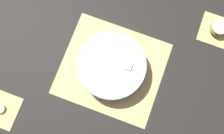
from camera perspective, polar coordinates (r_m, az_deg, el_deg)
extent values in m
plane|color=black|center=(1.07, 0.00, -0.36)|extent=(6.00, 6.00, 0.00)
cube|color=#D6B775|center=(1.06, 0.00, -0.33)|extent=(0.41, 0.36, 0.01)
cube|color=#3D2D19|center=(1.08, -7.22, 2.31)|extent=(0.01, 0.36, 0.00)
cube|color=#3D2D19|center=(1.07, -4.36, 1.27)|extent=(0.01, 0.36, 0.00)
cube|color=#3D2D19|center=(1.06, -1.46, 0.22)|extent=(0.01, 0.36, 0.00)
cube|color=#3D2D19|center=(1.06, 1.47, -0.85)|extent=(0.01, 0.36, 0.00)
cube|color=#3D2D19|center=(1.06, 4.41, -1.91)|extent=(0.01, 0.36, 0.00)
cube|color=#3D2D19|center=(1.06, 7.35, -2.97)|extent=(0.01, 0.36, 0.00)
cube|color=#D6B775|center=(1.13, -22.96, -8.44)|extent=(0.13, 0.13, 0.01)
cube|color=#3D2D19|center=(1.12, -22.03, -8.89)|extent=(0.00, 0.13, 0.00)
cube|color=#D6B775|center=(1.19, 21.72, 7.43)|extent=(0.13, 0.13, 0.01)
cube|color=#3D2D19|center=(1.18, 19.98, 8.19)|extent=(0.00, 0.13, 0.00)
cube|color=#3D2D19|center=(1.19, 21.17, 7.70)|extent=(0.00, 0.13, 0.00)
cube|color=#3D2D19|center=(1.19, 22.34, 7.22)|extent=(0.00, 0.13, 0.00)
cylinder|color=silver|center=(1.03, 0.00, 0.08)|extent=(0.26, 0.26, 0.07)
torus|color=silver|center=(1.00, 0.00, 0.40)|extent=(0.27, 0.27, 0.01)
cylinder|color=#F4EABC|center=(1.04, -4.51, -1.34)|extent=(0.03, 0.03, 0.01)
cylinder|color=#F4EABC|center=(1.01, -0.87, -0.76)|extent=(0.03, 0.03, 0.01)
cylinder|color=#F4EABC|center=(1.05, -1.98, 5.43)|extent=(0.03, 0.03, 0.01)
cylinder|color=#F4EABC|center=(1.03, -0.36, 0.90)|extent=(0.03, 0.03, 0.01)
cylinder|color=#F4EABC|center=(1.05, -1.56, -0.16)|extent=(0.03, 0.03, 0.01)
cylinder|color=#F4EABC|center=(1.01, 3.60, 2.34)|extent=(0.03, 0.03, 0.01)
cylinder|color=#F4EABC|center=(1.03, 1.34, -5.22)|extent=(0.03, 0.03, 0.01)
cylinder|color=#F4EABC|center=(1.02, 2.23, -2.90)|extent=(0.03, 0.03, 0.01)
cylinder|color=#F4EABC|center=(1.03, -2.65, -2.38)|extent=(0.03, 0.03, 0.01)
cube|color=white|center=(1.01, 4.58, -2.68)|extent=(0.03, 0.03, 0.03)
cube|color=white|center=(1.01, -3.04, -3.93)|extent=(0.02, 0.02, 0.02)
cube|color=white|center=(1.00, 3.48, 0.14)|extent=(0.03, 0.03, 0.03)
cube|color=white|center=(1.05, 4.49, -0.35)|extent=(0.03, 0.03, 0.03)
cube|color=white|center=(1.06, -0.15, 3.81)|extent=(0.03, 0.03, 0.03)
cube|color=white|center=(1.03, -4.13, 3.52)|extent=(0.03, 0.03, 0.03)
ellipsoid|color=#F9A338|center=(1.01, -5.72, -1.63)|extent=(0.03, 0.02, 0.01)
ellipsoid|color=#F9A338|center=(1.03, -1.58, -3.23)|extent=(0.03, 0.02, 0.01)
ellipsoid|color=#F9A338|center=(1.00, 1.64, -0.88)|extent=(0.02, 0.01, 0.01)
ellipsoid|color=red|center=(1.04, 1.37, 0.80)|extent=(0.03, 0.01, 0.01)
ellipsoid|color=red|center=(1.00, -0.15, -4.13)|extent=(0.04, 0.02, 0.02)
ellipsoid|color=#F9A338|center=(0.99, -1.95, -4.58)|extent=(0.04, 0.02, 0.02)
ellipsoid|color=#7FAD38|center=(1.17, 22.10, 7.76)|extent=(0.07, 0.07, 0.04)
cylinder|color=white|center=(1.16, 22.41, 8.02)|extent=(0.06, 0.06, 0.00)
cylinder|color=#F4EABC|center=(1.13, -23.11, -8.42)|extent=(0.03, 0.03, 0.01)
torus|color=yellow|center=(1.13, -23.11, -8.42)|extent=(0.04, 0.04, 0.01)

